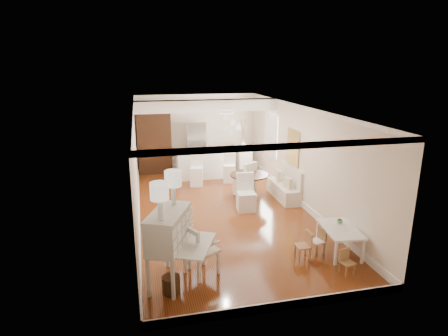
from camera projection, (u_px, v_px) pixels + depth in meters
name	position (u px, v px, depth m)	size (l,w,h in m)	color
room	(221.00, 137.00, 10.10)	(9.00, 9.04, 2.82)	brown
secretary_bureau	(169.00, 248.00, 6.72)	(1.10, 1.12, 1.41)	beige
gustavian_armchair	(201.00, 249.00, 7.06)	(0.59, 0.59, 1.02)	silver
wicker_basket	(171.00, 285.00, 6.55)	(0.32, 0.32, 0.32)	#492C17
kids_table	(339.00, 240.00, 7.93)	(0.67, 1.12, 0.56)	silver
kids_chair_a	(303.00, 246.00, 7.65)	(0.29, 0.29, 0.60)	#AF784F
kids_chair_b	(317.00, 241.00, 7.92)	(0.27, 0.27, 0.55)	olive
kids_chair_c	(347.00, 262.00, 7.12)	(0.24, 0.24, 0.50)	#976E44
banquette	(284.00, 182.00, 11.09)	(0.52, 1.60, 0.98)	silver
dining_table	(249.00, 187.00, 11.06)	(1.12, 1.12, 0.77)	#432B15
slip_chair_near	(246.00, 193.00, 10.16)	(0.48, 0.50, 1.02)	white
slip_chair_far	(245.00, 178.00, 11.37)	(0.50, 0.52, 1.05)	white
breakfast_counter	(206.00, 163.00, 13.12)	(2.05, 0.65, 1.03)	white
bar_stool_left	(196.00, 171.00, 12.23)	(0.40, 0.40, 1.00)	white
bar_stool_right	(229.00, 168.00, 12.59)	(0.39, 0.39, 0.96)	white
pantry_cabinet	(154.00, 142.00, 13.59)	(1.20, 0.60, 2.30)	#381E11
fridge	(206.00, 146.00, 14.04)	(0.75, 0.65, 1.80)	silver
sideboard	(243.00, 159.00, 13.80)	(0.45, 1.01, 0.97)	beige
pencil_cup	(340.00, 222.00, 8.06)	(0.12, 0.12, 0.10)	#619A5A
branch_vase	(243.00, 144.00, 13.64)	(0.19, 0.19, 0.20)	white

